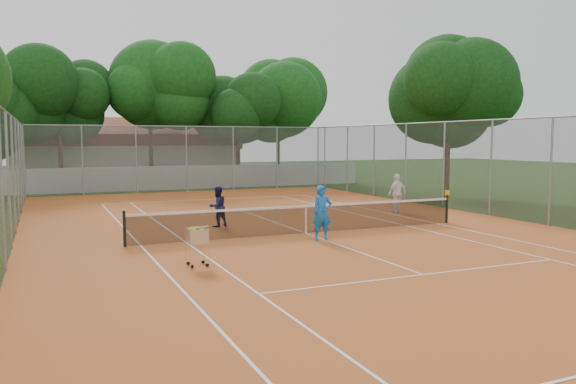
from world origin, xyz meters
name	(u,v)px	position (x,y,z in m)	size (l,w,h in m)	color
ground	(306,234)	(0.00, 0.00, 0.00)	(120.00, 120.00, 0.00)	#16320D
court_pad	(306,234)	(0.00, 0.00, 0.01)	(18.00, 34.00, 0.02)	#BC5C24
court_lines	(306,233)	(0.00, 0.00, 0.02)	(10.98, 23.78, 0.01)	white
tennis_net	(306,219)	(0.00, 0.00, 0.51)	(11.88, 0.10, 0.98)	black
perimeter_fence	(306,175)	(0.00, 0.00, 2.00)	(18.00, 34.00, 4.00)	slate
boundary_wall	(180,178)	(0.00, 19.00, 0.75)	(26.00, 0.30, 1.50)	silver
clubhouse	(126,152)	(-2.00, 29.00, 2.20)	(16.40, 9.00, 4.40)	beige
tropical_trees	(169,113)	(0.00, 22.00, 5.00)	(29.00, 19.00, 10.00)	black
player_near	(322,213)	(-0.10, -1.40, 0.89)	(0.63, 0.42, 1.74)	blue
player_far_left	(218,207)	(-2.31, 2.63, 0.76)	(0.72, 0.56, 1.48)	#161A44
player_far_right	(397,193)	(6.05, 3.44, 0.86)	(0.99, 0.41, 1.68)	white
ball_hopper	(197,246)	(-4.62, -3.42, 0.54)	(0.50, 0.50, 1.05)	silver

